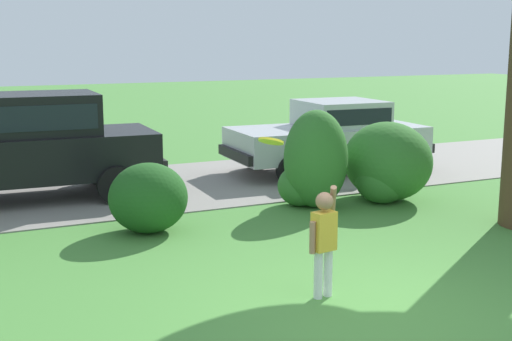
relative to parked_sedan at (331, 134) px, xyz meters
name	(u,v)px	position (x,y,z in m)	size (l,w,h in m)	color
ground_plane	(372,314)	(-3.78, -7.06, -0.85)	(80.00, 80.00, 0.00)	#478438
driveway_strip	(165,186)	(-3.78, 0.05, -0.84)	(28.00, 4.40, 0.02)	gray
shrub_centre_left	(148,200)	(-5.00, -2.97, -0.36)	(1.19, 1.14, 1.06)	#1E511C
shrub_centre	(313,164)	(-1.97, -2.65, -0.09)	(1.15, 1.12, 1.69)	#33702B
shrub_centre_right	(387,164)	(-0.52, -2.76, -0.19)	(1.50, 1.74, 1.42)	#33702B
parked_sedan	(331,134)	(0.00, 0.00, 0.00)	(4.47, 2.24, 1.56)	silver
parked_suv	(27,141)	(-6.34, -0.01, 0.23)	(4.77, 2.25, 1.92)	black
child_thrower	(324,236)	(-3.99, -6.41, -0.13)	(0.43, 0.30, 1.29)	white
frisbee	(271,141)	(-4.54, -6.19, 0.93)	(0.29, 0.28, 0.16)	yellow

